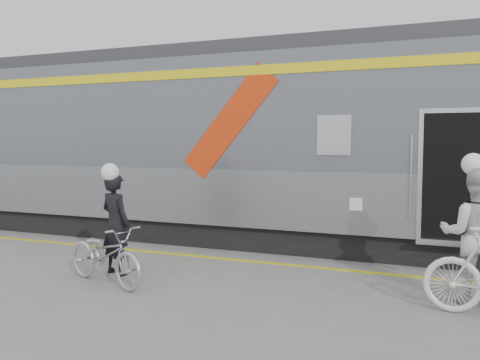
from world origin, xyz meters
The scene contains 8 objects.
ground centered at (0.00, 0.00, 0.00)m, with size 90.00×90.00×0.00m, color slate.
train centered at (0.44, 4.19, 2.05)m, with size 24.00×3.17×4.10m.
safety_strip centered at (0.00, 2.15, 0.00)m, with size 24.00×0.12×0.01m, color yellow.
man centered at (-2.44, 0.54, 0.82)m, with size 0.60×0.39×1.64m, color black.
bicycle_left centered at (-2.24, -0.01, 0.45)m, with size 0.60×1.72×0.90m, color #B0B3B8.
woman centered at (2.85, 1.08, 0.91)m, with size 0.89×0.69×1.83m, color silver.
helmet_man centered at (-2.44, 0.54, 1.78)m, with size 0.28×0.28×0.28m, color white.
helmet_woman centered at (2.85, 1.08, 1.97)m, with size 0.29×0.29×0.29m, color white.
Camera 1 is at (2.46, -6.19, 2.15)m, focal length 38.00 mm.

